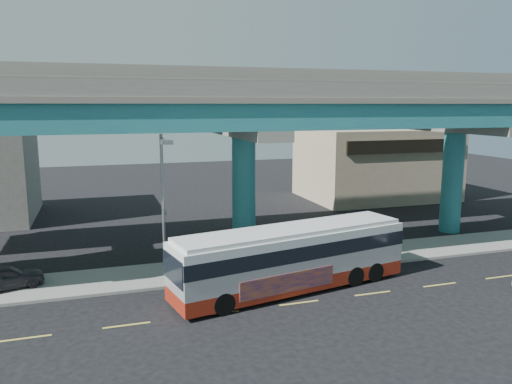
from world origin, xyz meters
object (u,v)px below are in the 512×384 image
object	(u,v)px
transit_bus	(292,256)
street_lamp	(164,190)
stop_sign	(357,229)
parked_car	(6,277)

from	to	relation	value
transit_bus	street_lamp	size ratio (longest dim) A/B	1.66
transit_bus	stop_sign	world-z (taller)	transit_bus
street_lamp	stop_sign	xyz separation A→B (m)	(11.28, 0.74, -3.03)
stop_sign	transit_bus	bearing A→B (deg)	-132.44
parked_car	stop_sign	bearing A→B (deg)	-109.57
transit_bus	stop_sign	bearing A→B (deg)	15.84
transit_bus	street_lamp	bearing A→B (deg)	151.20
street_lamp	stop_sign	distance (m)	11.70
transit_bus	street_lamp	xyz separation A→B (m)	(-6.09, 1.92, 3.41)
parked_car	street_lamp	size ratio (longest dim) A/B	0.49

